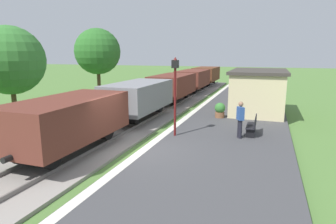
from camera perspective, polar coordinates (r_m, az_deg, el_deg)
ground_plane at (r=12.09m, az=-6.62°, el=-8.42°), size 160.00×160.00×0.00m
platform_slab at (r=11.10m, az=8.62°, el=-9.65°), size 6.00×60.00×0.25m
platform_edge_stripe at (r=11.84m, az=-4.90°, el=-7.51°), size 0.36×60.00×0.01m
track_ballast at (r=13.25m, az=-16.08°, el=-6.73°), size 3.80×60.00×0.12m
rail_near at (r=12.82m, az=-13.46°, el=-6.60°), size 0.07×60.00×0.14m
rail_far at (r=13.63m, az=-18.60°, el=-5.80°), size 0.07×60.00×0.14m
freight_train at (r=23.76m, az=0.94°, el=4.99°), size 2.50×32.60×2.12m
station_hut at (r=20.17m, az=17.39°, el=4.02°), size 3.50×5.80×2.78m
bench_near_hut at (r=14.45m, az=16.42°, el=-2.51°), size 0.42×1.50×0.91m
person_waiting at (r=13.63m, az=14.09°, el=-1.22°), size 0.39×0.45×1.71m
potted_planter at (r=17.83m, az=10.23°, el=0.41°), size 0.64×0.64×0.92m
lamp_post_near at (r=13.35m, az=1.42°, el=5.91°), size 0.28×0.28×3.70m
tree_trackside_mid at (r=19.19m, az=-28.82°, el=8.93°), size 3.96×3.96×5.69m
tree_trackside_far at (r=23.99m, az=-13.77°, el=11.53°), size 3.61×3.61×6.06m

